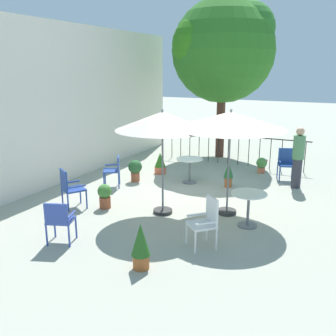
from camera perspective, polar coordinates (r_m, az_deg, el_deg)
The scene contains 20 objects.
ground_plane at distance 9.79m, azimuth 3.08°, elevation -4.50°, with size 60.00×60.00×0.00m, color #A5A595.
villa_facade at distance 11.43m, azimuth -15.55°, elevation 9.35°, with size 11.96×0.30×4.49m, color white.
terrace_railing at distance 13.14m, azimuth 9.88°, elevation 3.45°, with size 0.03×5.06×1.01m.
shade_tree at distance 14.06m, azimuth 8.25°, elevation 17.22°, with size 3.80×3.62×5.63m.
patio_umbrella_0 at distance 8.25m, azimuth -0.85°, elevation 7.01°, with size 2.08×2.08×2.40m.
patio_umbrella_1 at distance 8.32m, azimuth 9.45°, elevation 7.04°, with size 2.44×2.44×2.40m.
cafe_table_0 at distance 8.09m, azimuth 12.09°, elevation -5.22°, with size 0.75×0.75×0.74m.
cafe_table_1 at distance 10.91m, azimuth 3.30°, elevation 0.32°, with size 0.77×0.77×0.72m.
patio_chair_0 at distance 9.19m, azimuth -14.64°, elevation -2.69°, with size 0.66×0.66×0.96m.
patio_chair_1 at distance 10.65m, azimuth -8.16°, elevation -0.11°, with size 0.60×0.61×0.87m.
patio_chair_2 at distance 7.06m, azimuth 5.77°, elevation -7.73°, with size 0.65×0.65×0.97m.
patio_chair_3 at distance 11.72m, azimuth 17.46°, elevation 0.90°, with size 0.57×0.59×0.94m.
patio_chair_4 at distance 7.43m, azimuth -16.16°, elevation -7.41°, with size 0.57×0.59×0.86m.
potted_plant_0 at distance 12.32m, azimuth 13.99°, elevation 0.54°, with size 0.34×0.34×0.50m.
potted_plant_1 at distance 6.37m, azimuth -4.15°, elevation -11.54°, with size 0.32×0.32×0.81m.
potted_plant_2 at distance 11.89m, azimuth -1.20°, elevation 0.70°, with size 0.36×0.36×0.67m.
potted_plant_3 at distance 11.08m, azimuth -4.99°, elevation -0.12°, with size 0.41×0.41×0.65m.
potted_plant_4 at distance 10.65m, azimuth 9.14°, elevation -0.74°, with size 0.27×0.27×0.74m.
potted_plant_5 at distance 9.11m, azimuth -9.55°, elevation -4.05°, with size 0.34×0.34×0.59m.
standing_person at distance 10.95m, azimuth 19.08°, elevation 1.59°, with size 0.32×0.32×1.70m.
Camera 1 is at (-8.48, -3.63, 3.27)m, focal length 40.28 mm.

